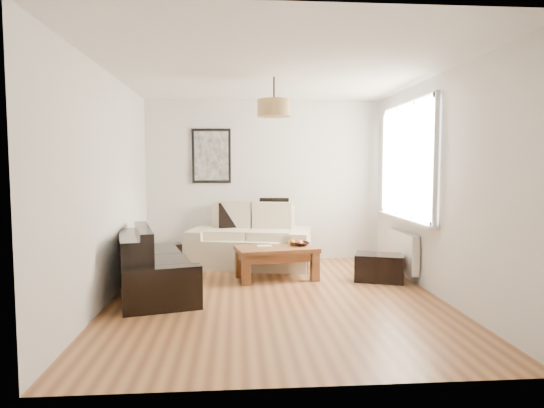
{
  "coord_description": "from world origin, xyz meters",
  "views": [
    {
      "loc": [
        -0.46,
        -5.35,
        1.53
      ],
      "look_at": [
        0.0,
        0.6,
        1.05
      ],
      "focal_mm": 30.79,
      "sensor_mm": 36.0,
      "label": 1
    }
  ],
  "objects": [
    {
      "name": "papers",
      "position": [
        -0.07,
        0.98,
        0.44
      ],
      "size": [
        0.21,
        0.16,
        0.01
      ],
      "primitive_type": "cube",
      "rotation": [
        0.0,
        0.0,
        0.11
      ],
      "color": "white",
      "rests_on": "coffee_table"
    },
    {
      "name": "cushion_right",
      "position": [
        0.14,
        2.0,
        0.79
      ],
      "size": [
        0.48,
        0.2,
        0.47
      ],
      "primitive_type": "cube",
      "rotation": [
        0.0,
        0.0,
        -0.12
      ],
      "color": "black",
      "rests_on": "loveseat_cream"
    },
    {
      "name": "loveseat_cream",
      "position": [
        -0.24,
        1.78,
        0.45
      ],
      "size": [
        1.98,
        1.35,
        0.9
      ],
      "primitive_type": null,
      "rotation": [
        0.0,
        0.0,
        -0.22
      ],
      "color": "beige",
      "rests_on": "floor"
    },
    {
      "name": "wall_back",
      "position": [
        0.0,
        2.25,
        1.3
      ],
      "size": [
        3.8,
        0.04,
        2.6
      ],
      "primitive_type": null,
      "color": "silver",
      "rests_on": "floor"
    },
    {
      "name": "orange_a",
      "position": [
        0.41,
        0.94,
        0.48
      ],
      "size": [
        0.11,
        0.11,
        0.09
      ],
      "primitive_type": "sphere",
      "rotation": [
        0.0,
        0.0,
        -0.22
      ],
      "color": "#F75914",
      "rests_on": "fruit_bowl"
    },
    {
      "name": "sofa_leather",
      "position": [
        -1.43,
        0.28,
        0.37
      ],
      "size": [
        1.22,
        1.84,
        0.73
      ],
      "primitive_type": null,
      "rotation": [
        0.0,
        0.0,
        1.83
      ],
      "color": "black",
      "rests_on": "floor"
    },
    {
      "name": "orange_c",
      "position": [
        0.31,
        1.02,
        0.48
      ],
      "size": [
        0.1,
        0.1,
        0.08
      ],
      "primitive_type": "sphere",
      "rotation": [
        0.0,
        0.0,
        -0.3
      ],
      "color": "orange",
      "rests_on": "fruit_bowl"
    },
    {
      "name": "poster",
      "position": [
        -0.85,
        2.22,
        1.7
      ],
      "size": [
        0.62,
        0.04,
        0.87
      ],
      "primitive_type": null,
      "color": "black",
      "rests_on": "wall_back"
    },
    {
      "name": "ceiling",
      "position": [
        0.0,
        0.0,
        2.6
      ],
      "size": [
        3.8,
        4.5,
        0.0
      ],
      "primitive_type": null,
      "color": "white",
      "rests_on": "floor"
    },
    {
      "name": "fruit_bowl",
      "position": [
        0.43,
        0.95,
        0.47
      ],
      "size": [
        0.27,
        0.27,
        0.05
      ],
      "primitive_type": "imported",
      "rotation": [
        0.0,
        0.0,
        0.26
      ],
      "color": "black",
      "rests_on": "coffee_table"
    },
    {
      "name": "window_bay",
      "position": [
        1.86,
        0.8,
        1.6
      ],
      "size": [
        0.14,
        1.9,
        1.6
      ],
      "primitive_type": null,
      "color": "white",
      "rests_on": "wall_right"
    },
    {
      "name": "pendant_shade",
      "position": [
        0.0,
        0.3,
        2.23
      ],
      "size": [
        0.4,
        0.4,
        0.2
      ],
      "primitive_type": "cylinder",
      "color": "tan",
      "rests_on": "ceiling"
    },
    {
      "name": "orange_b",
      "position": [
        0.41,
        0.99,
        0.48
      ],
      "size": [
        0.09,
        0.09,
        0.07
      ],
      "primitive_type": "sphere",
      "rotation": [
        0.0,
        0.0,
        0.31
      ],
      "color": "orange",
      "rests_on": "fruit_bowl"
    },
    {
      "name": "radiator",
      "position": [
        1.82,
        0.8,
        0.38
      ],
      "size": [
        0.1,
        0.9,
        0.52
      ],
      "primitive_type": "cube",
      "color": "white",
      "rests_on": "wall_right"
    },
    {
      "name": "coffee_table",
      "position": [
        0.08,
        0.88,
        0.22
      ],
      "size": [
        1.17,
        0.77,
        0.44
      ],
      "primitive_type": null,
      "rotation": [
        0.0,
        0.0,
        0.18
      ],
      "color": "brown",
      "rests_on": "floor"
    },
    {
      "name": "floor",
      "position": [
        0.0,
        0.0,
        0.0
      ],
      "size": [
        4.5,
        4.5,
        0.0
      ],
      "primitive_type": "plane",
      "color": "brown",
      "rests_on": "ground"
    },
    {
      "name": "wall_right",
      "position": [
        1.9,
        0.0,
        1.3
      ],
      "size": [
        0.04,
        4.5,
        2.6
      ],
      "primitive_type": null,
      "color": "silver",
      "rests_on": "floor"
    },
    {
      "name": "wall_front",
      "position": [
        0.0,
        -2.25,
        1.3
      ],
      "size": [
        3.8,
        0.04,
        2.6
      ],
      "primitive_type": null,
      "color": "silver",
      "rests_on": "floor"
    },
    {
      "name": "wall_left",
      "position": [
        -1.9,
        0.0,
        1.3
      ],
      "size": [
        0.04,
        4.5,
        2.6
      ],
      "primitive_type": null,
      "color": "silver",
      "rests_on": "floor"
    },
    {
      "name": "cushion_left",
      "position": [
        -0.54,
        2.0,
        0.76
      ],
      "size": [
        0.41,
        0.19,
        0.4
      ],
      "primitive_type": "cube",
      "rotation": [
        0.0,
        0.0,
        0.17
      ],
      "color": "black",
      "rests_on": "loveseat_cream"
    },
    {
      "name": "ottoman",
      "position": [
        1.45,
        0.68,
        0.18
      ],
      "size": [
        0.73,
        0.6,
        0.36
      ],
      "primitive_type": "cube",
      "rotation": [
        0.0,
        0.0,
        -0.34
      ],
      "color": "black",
      "rests_on": "floor"
    }
  ]
}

